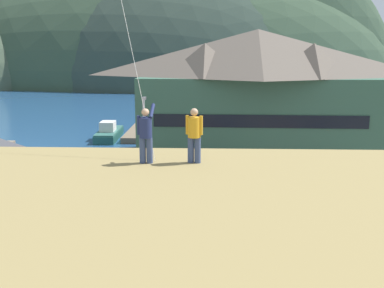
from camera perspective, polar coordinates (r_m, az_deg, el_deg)
The scene contains 18 objects.
ground_plane at distance 25.38m, azimuth -4.16°, elevation -12.69°, with size 600.00×600.00×0.00m, color #66604C.
parking_lot_pad at distance 29.95m, azimuth -3.10°, elevation -8.63°, with size 40.00×20.00×0.10m, color slate.
bay_water at distance 83.63m, azimuth 0.37°, elevation 4.67°, with size 360.00×84.00×0.03m, color navy.
far_hill_east_peak at distance 142.85m, azimuth -3.47°, elevation 7.65°, with size 135.63×71.93×69.54m, color #334733.
far_hill_center_saddle at distance 141.57m, azimuth -2.38°, elevation 7.63°, with size 103.64×73.50×68.10m, color #2D3D33.
far_hill_far_shoulder at distance 142.68m, azimuth 2.15°, elevation 7.66°, with size 109.25×48.60×90.10m, color #334733.
harbor_lodge at distance 44.08m, azimuth 7.96°, elevation 6.46°, with size 22.93×10.94×12.12m.
wharf_dock at distance 58.09m, azimuth -5.94°, elevation 1.73°, with size 3.20×14.21×0.70m.
moored_boat_wharfside at distance 54.48m, azimuth -10.20°, elevation 1.33°, with size 2.46×7.14×2.16m.
parked_car_back_row_right at distance 24.88m, azimuth 4.72°, elevation -10.55°, with size 4.28×2.21×1.82m.
parked_car_front_row_silver at distance 32.79m, azimuth -19.65°, elevation -5.62°, with size 4.22×2.09×1.82m.
parked_car_mid_row_center at distance 31.76m, azimuth 0.47°, elevation -5.47°, with size 4.27×2.19×1.82m.
parked_car_front_row_end at distance 32.70m, azimuth 14.58°, elevation -5.35°, with size 4.32×2.29×1.82m.
parked_car_mid_row_far at distance 27.26m, azimuth -18.13°, elevation -9.07°, with size 4.27×2.19×1.82m.
parked_car_back_row_left at distance 31.02m, azimuth -9.94°, elevation -6.08°, with size 4.27×2.19×1.82m.
parking_light_pole at distance 34.45m, azimuth -5.89°, elevation 0.96°, with size 0.24×0.78×6.82m.
person_kite_flyer at distance 14.57m, azimuth -5.72°, elevation 1.30°, with size 0.54×0.65×1.86m.
person_companion at distance 14.53m, azimuth 0.27°, elevation 1.27°, with size 0.54×0.40×1.74m.
Camera 1 is at (2.69, -22.92, 10.55)m, focal length 43.33 mm.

